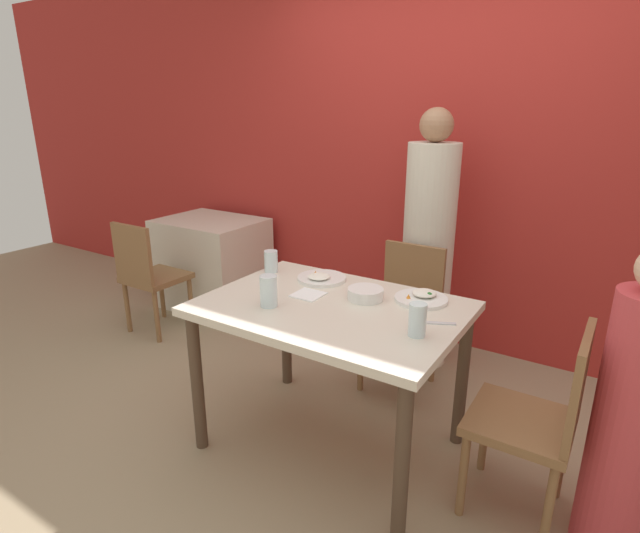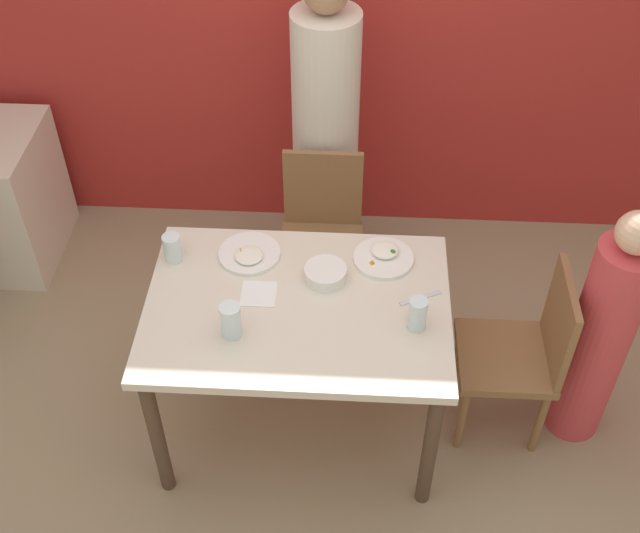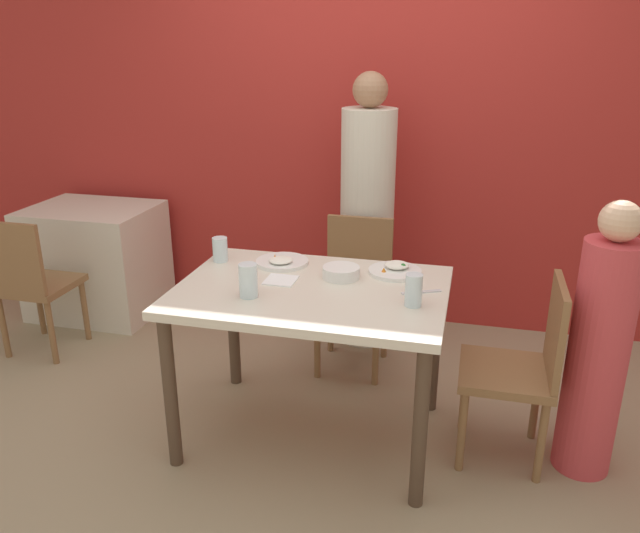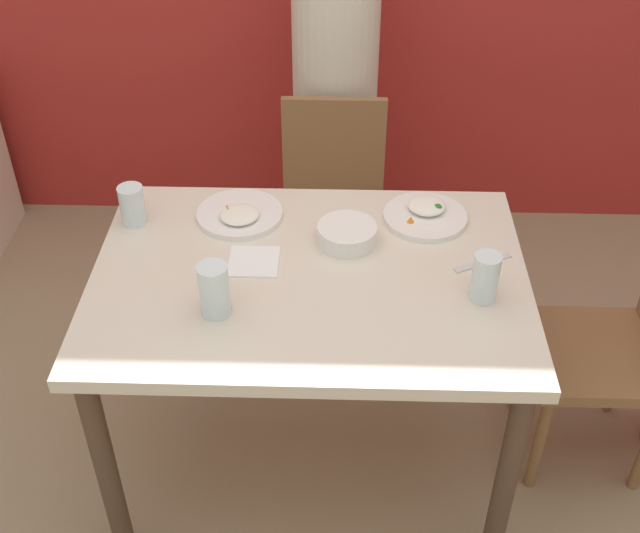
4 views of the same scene
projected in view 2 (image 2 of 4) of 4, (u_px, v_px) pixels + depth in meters
name	position (u px, v px, depth m)	size (l,w,h in m)	color
ground_plane	(301.00, 419.00, 3.67)	(10.00, 10.00, 0.00)	#998466
dining_table	(298.00, 321.00, 3.21)	(1.20, 0.86, 0.77)	beige
chair_adult_spot	(322.00, 233.00, 3.90)	(0.40, 0.40, 0.86)	brown
chair_child_spot	(523.00, 351.00, 3.36)	(0.40, 0.40, 0.86)	brown
person_adult	(325.00, 143.00, 3.93)	(0.32, 0.32, 1.65)	beige
person_child	(600.00, 338.00, 3.28)	(0.25, 0.25, 1.23)	#C63D42
bowl_curry	(325.00, 273.00, 3.22)	(0.17, 0.17, 0.05)	white
plate_rice_adult	(249.00, 254.00, 3.33)	(0.26, 0.26, 0.05)	white
plate_rice_child	(384.00, 256.00, 3.32)	(0.25, 0.25, 0.05)	white
glass_water_tall	(418.00, 314.00, 3.01)	(0.07, 0.07, 0.14)	silver
glass_water_short	(231.00, 321.00, 2.98)	(0.08, 0.08, 0.15)	silver
glass_water_center	(173.00, 248.00, 3.29)	(0.08, 0.08, 0.12)	silver
napkin_folded	(259.00, 294.00, 3.18)	(0.14, 0.14, 0.01)	white
fork_steel	(420.00, 298.00, 3.16)	(0.17, 0.10, 0.01)	silver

